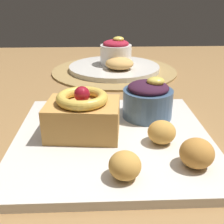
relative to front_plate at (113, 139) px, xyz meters
The scene contains 11 objects.
dining_table 0.23m from the front_plate, 73.14° to the left, with size 1.52×1.09×0.73m.
woven_placemat 0.39m from the front_plate, 86.82° to the left, with size 0.34×0.34×0.01m, color #997A47.
front_plate is the anchor object (origin of this frame).
cake_slice 0.06m from the front_plate, behind, with size 0.11×0.08×0.07m.
berry_ramekin 0.10m from the front_plate, 44.75° to the left, with size 0.08×0.08×0.07m.
fritter_front 0.10m from the front_plate, 84.83° to the right, with size 0.04×0.04×0.03m, color gold.
fritter_middle 0.13m from the front_plate, 40.76° to the right, with size 0.04×0.04×0.04m, color #BC7F38.
fritter_back 0.07m from the front_plate, 20.95° to the right, with size 0.04×0.04×0.03m, color gold.
back_plate 0.39m from the front_plate, 86.82° to the left, with size 0.24×0.24×0.01m, color silver.
back_ramekin 0.40m from the front_plate, 86.19° to the left, with size 0.08×0.08×0.08m.
back_pastry 0.35m from the front_plate, 84.60° to the left, with size 0.07×0.07×0.03m, color tan.
Camera 1 is at (-0.08, -0.57, 0.94)m, focal length 45.68 mm.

